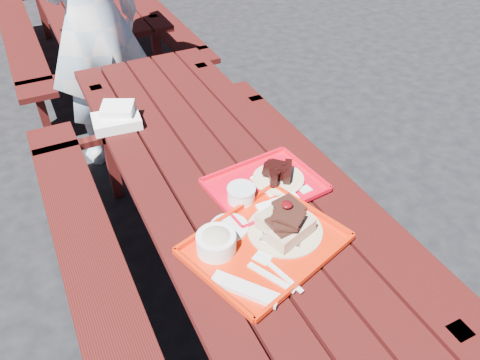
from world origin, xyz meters
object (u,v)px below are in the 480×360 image
at_px(picnic_table_far, 86,8).
at_px(far_tray, 264,186).
at_px(near_tray, 260,237).
at_px(person, 92,23).
at_px(picnic_table_near, 225,207).

xyz_separation_m(picnic_table_far, far_tray, (0.10, -2.97, 0.21)).
distance_m(near_tray, person, 1.86).
distance_m(picnic_table_near, near_tray, 0.47).
height_order(near_tray, far_tray, near_tray).
distance_m(picnic_table_near, person, 1.49).
bearing_deg(far_tray, person, 99.81).
relative_size(far_tray, person, 0.24).
bearing_deg(picnic_table_near, far_tray, -60.52).
distance_m(picnic_table_near, far_tray, 0.29).
xyz_separation_m(picnic_table_far, near_tray, (-0.05, -3.21, 0.23)).
distance_m(far_tray, person, 1.63).
distance_m(near_tray, far_tray, 0.29).
distance_m(picnic_table_far, far_tray, 2.98).
height_order(picnic_table_far, near_tray, near_tray).
xyz_separation_m(far_tray, person, (-0.28, 1.60, 0.14)).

